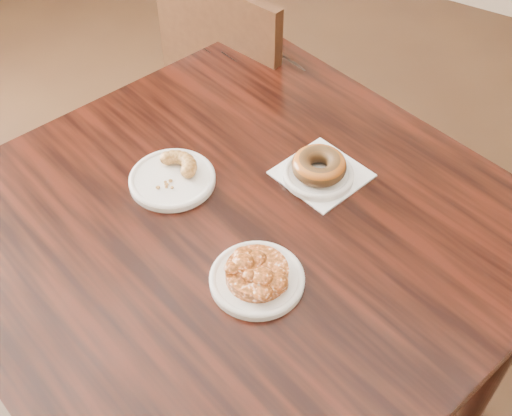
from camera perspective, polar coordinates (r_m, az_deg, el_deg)
The scene contains 9 objects.
cafe_table at distance 1.51m, azimuth -1.37°, elevation -10.73°, with size 1.00×1.00×0.75m, color black.
chair_far at distance 2.00m, azimuth 0.65°, elevation 9.81°, with size 0.45×0.45×0.90m, color black, non-canonical shape.
napkin at distance 1.31m, azimuth 5.85°, elevation 3.02°, with size 0.16×0.16×0.00m, color white.
plate_donut at distance 1.29m, azimuth 5.55°, elevation 2.95°, with size 0.14×0.14×0.01m, color white.
plate_cruller at distance 1.29m, azimuth -7.45°, elevation 2.51°, with size 0.17×0.17×0.01m, color white.
plate_fritter at distance 1.12m, azimuth 0.08°, elevation -6.37°, with size 0.17×0.17×0.01m, color white.
glazed_donut at distance 1.28m, azimuth 5.63°, elevation 3.77°, with size 0.11×0.11×0.04m, color #994416.
apple_fritter at distance 1.10m, azimuth 0.09°, elevation -5.62°, with size 0.15×0.15×0.04m, color #482007, non-canonical shape.
cruller_fragment at distance 1.28m, azimuth -7.54°, elevation 3.16°, with size 0.10×0.10×0.03m, color brown, non-canonical shape.
Camera 1 is at (0.22, -0.58, 1.65)m, focal length 45.00 mm.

